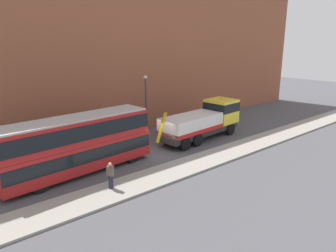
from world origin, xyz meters
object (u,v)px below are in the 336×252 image
(street_lamp, at_px, (146,100))
(double_decker_bus, at_px, (78,143))
(recovery_tow_truck, at_px, (204,120))
(pedestrian_onlooker, at_px, (111,176))

(street_lamp, bearing_deg, double_decker_bus, -152.68)
(recovery_tow_truck, bearing_deg, pedestrian_onlooker, -166.97)
(pedestrian_onlooker, xyz_separation_m, street_lamp, (9.11, 8.70, 2.49))
(recovery_tow_truck, height_order, pedestrian_onlooker, recovery_tow_truck)
(recovery_tow_truck, height_order, street_lamp, street_lamp)
(pedestrian_onlooker, bearing_deg, street_lamp, 12.20)
(double_decker_bus, bearing_deg, recovery_tow_truck, -4.26)
(double_decker_bus, relative_size, pedestrian_onlooker, 6.53)
(pedestrian_onlooker, distance_m, street_lamp, 12.84)
(double_decker_bus, height_order, pedestrian_onlooker, double_decker_bus)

